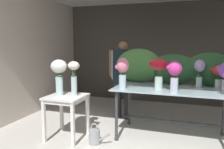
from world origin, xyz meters
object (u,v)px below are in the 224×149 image
(vase_scarlet_peonies, at_px, (219,74))
(vase_lilac_roses, at_px, (199,71))
(display_table_glass, at_px, (172,95))
(side_table_white, at_px, (66,102))
(florist, at_px, (123,71))
(vase_magenta_freesia, at_px, (175,74))
(vase_cream_lisianthus_tall, at_px, (74,75))
(watering_can, at_px, (95,136))
(vase_crimson_dahlias, at_px, (159,69))
(vase_white_roses_tall, at_px, (59,73))
(vase_rosy_tulips, at_px, (122,70))

(vase_scarlet_peonies, xyz_separation_m, vase_lilac_roses, (-0.30, -0.02, 0.04))
(display_table_glass, relative_size, side_table_white, 2.56)
(side_table_white, relative_size, vase_lilac_roses, 1.58)
(florist, distance_m, vase_lilac_roses, 1.57)
(display_table_glass, height_order, vase_magenta_freesia, vase_magenta_freesia)
(display_table_glass, bearing_deg, side_table_white, -160.67)
(florist, bearing_deg, side_table_white, -114.89)
(vase_cream_lisianthus_tall, bearing_deg, vase_lilac_roses, 20.14)
(vase_scarlet_peonies, xyz_separation_m, watering_can, (-1.84, -0.87, -0.98))
(florist, height_order, vase_scarlet_peonies, florist)
(vase_lilac_roses, bearing_deg, vase_cream_lisianthus_tall, -159.86)
(display_table_glass, relative_size, vase_crimson_dahlias, 3.86)
(vase_lilac_roses, xyz_separation_m, vase_white_roses_tall, (-2.20, -0.78, -0.03))
(display_table_glass, xyz_separation_m, florist, (-1.07, 0.71, 0.28))
(side_table_white, distance_m, vase_crimson_dahlias, 1.62)
(display_table_glass, relative_size, vase_white_roses_tall, 3.17)
(side_table_white, bearing_deg, florist, 65.11)
(florist, relative_size, vase_white_roses_tall, 2.76)
(vase_crimson_dahlias, xyz_separation_m, vase_magenta_freesia, (0.26, -0.19, -0.04))
(side_table_white, xyz_separation_m, vase_magenta_freesia, (1.72, 0.22, 0.53))
(vase_crimson_dahlias, height_order, watering_can, vase_crimson_dahlias)
(florist, height_order, watering_can, florist)
(watering_can, bearing_deg, side_table_white, 173.24)
(vase_white_roses_tall, bearing_deg, watering_can, -5.48)
(vase_scarlet_peonies, bearing_deg, display_table_glass, -163.07)
(side_table_white, bearing_deg, vase_magenta_freesia, 7.43)
(vase_lilac_roses, xyz_separation_m, vase_rosy_tulips, (-1.18, -0.51, 0.01))
(side_table_white, bearing_deg, vase_white_roses_tall, -179.80)
(vase_white_roses_tall, bearing_deg, vase_scarlet_peonies, 17.78)
(vase_lilac_roses, distance_m, vase_magenta_freesia, 0.66)
(display_table_glass, height_order, florist, florist)
(vase_scarlet_peonies, height_order, vase_magenta_freesia, vase_magenta_freesia)
(side_table_white, distance_m, watering_can, 0.74)
(vase_lilac_roses, xyz_separation_m, vase_cream_lisianthus_tall, (-1.96, -0.72, -0.07))
(vase_rosy_tulips, bearing_deg, florist, 105.91)
(vase_crimson_dahlias, distance_m, vase_rosy_tulips, 0.58)
(vase_white_roses_tall, bearing_deg, vase_magenta_freesia, 6.96)
(display_table_glass, distance_m, florist, 1.31)
(side_table_white, height_order, vase_scarlet_peonies, vase_scarlet_peonies)
(vase_scarlet_peonies, bearing_deg, vase_lilac_roses, -175.81)
(side_table_white, distance_m, florist, 1.48)
(vase_scarlet_peonies, distance_m, vase_lilac_roses, 0.31)
(watering_can, bearing_deg, display_table_glass, 29.83)
(vase_crimson_dahlias, bearing_deg, vase_magenta_freesia, -35.73)
(vase_rosy_tulips, bearing_deg, vase_scarlet_peonies, 19.68)
(display_table_glass, xyz_separation_m, vase_crimson_dahlias, (-0.21, -0.17, 0.46))
(florist, xyz_separation_m, vase_cream_lisianthus_tall, (-0.48, -1.23, 0.06))
(florist, bearing_deg, vase_magenta_freesia, -43.79)
(vase_scarlet_peonies, distance_m, vase_crimson_dahlias, 1.00)
(vase_magenta_freesia, relative_size, vase_cream_lisianthus_tall, 0.84)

